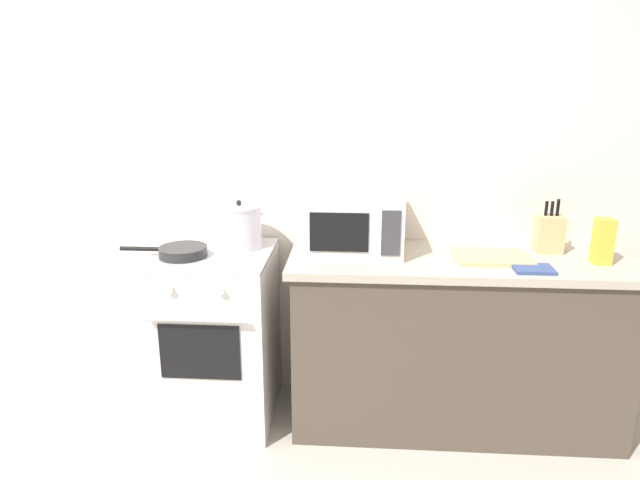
{
  "coord_description": "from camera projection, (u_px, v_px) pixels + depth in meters",
  "views": [
    {
      "loc": [
        0.39,
        -2.1,
        1.78
      ],
      "look_at": [
        0.2,
        0.6,
        1.0
      ],
      "focal_mm": 31.92,
      "sensor_mm": 36.0,
      "label": 1
    }
  ],
  "objects": [
    {
      "name": "back_wall",
      "position": [
        343.0,
        178.0,
        3.1
      ],
      "size": [
        4.4,
        0.1,
        2.5
      ],
      "primitive_type": "cube",
      "color": "silver",
      "rests_on": "ground_plane"
    },
    {
      "name": "stove",
      "position": [
        216.0,
        336.0,
        3.01
      ],
      "size": [
        0.6,
        0.64,
        0.92
      ],
      "color": "white",
      "rests_on": "ground_plane"
    },
    {
      "name": "pasta_box",
      "position": [
        603.0,
        241.0,
        2.69
      ],
      "size": [
        0.08,
        0.08,
        0.22
      ],
      "primitive_type": "cube",
      "color": "gold",
      "rests_on": "countertop_right"
    },
    {
      "name": "knife_block",
      "position": [
        549.0,
        233.0,
        2.87
      ],
      "size": [
        0.13,
        0.1,
        0.27
      ],
      "color": "tan",
      "rests_on": "countertop_right"
    },
    {
      "name": "microwave",
      "position": [
        352.0,
        223.0,
        2.87
      ],
      "size": [
        0.5,
        0.37,
        0.3
      ],
      "color": "white",
      "rests_on": "countertop_right"
    },
    {
      "name": "cutting_board",
      "position": [
        492.0,
        257.0,
        2.78
      ],
      "size": [
        0.36,
        0.26,
        0.02
      ],
      "primitive_type": "cube",
      "color": "tan",
      "rests_on": "countertop_right"
    },
    {
      "name": "frying_pan",
      "position": [
        182.0,
        252.0,
        2.82
      ],
      "size": [
        0.44,
        0.24,
        0.05
      ],
      "color": "#28282B",
      "rests_on": "stove"
    },
    {
      "name": "countertop_right",
      "position": [
        460.0,
        261.0,
        2.82
      ],
      "size": [
        1.7,
        0.6,
        0.04
      ],
      "primitive_type": "cube",
      "color": "#ADA393",
      "rests_on": "lower_cabinet_right"
    },
    {
      "name": "oven_mitt",
      "position": [
        533.0,
        269.0,
        2.62
      ],
      "size": [
        0.18,
        0.14,
        0.02
      ],
      "primitive_type": "cube",
      "color": "#33477A",
      "rests_on": "countertop_right"
    },
    {
      "name": "stock_pot",
      "position": [
        240.0,
        227.0,
        2.94
      ],
      "size": [
        0.31,
        0.23,
        0.25
      ],
      "color": "silver",
      "rests_on": "stove"
    },
    {
      "name": "lower_cabinet_right",
      "position": [
        454.0,
        345.0,
        2.95
      ],
      "size": [
        1.64,
        0.56,
        0.88
      ],
      "primitive_type": "cube",
      "color": "#4C4238",
      "rests_on": "ground_plane"
    }
  ]
}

